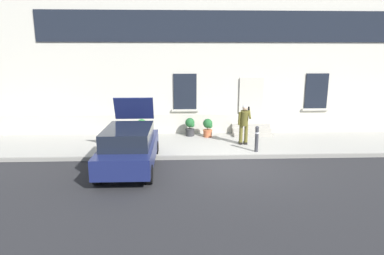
# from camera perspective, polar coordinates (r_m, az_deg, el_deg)

# --- Properties ---
(ground_plane) EXTENTS (80.00, 80.00, 0.00)m
(ground_plane) POSITION_cam_1_polar(r_m,az_deg,el_deg) (11.62, 7.44, -6.96)
(ground_plane) COLOR #232326
(sidewalk) EXTENTS (24.00, 3.60, 0.15)m
(sidewalk) POSITION_cam_1_polar(r_m,az_deg,el_deg) (14.24, 5.56, -2.92)
(sidewalk) COLOR #99968E
(sidewalk) RESTS_ON ground
(curb_edge) EXTENTS (24.00, 0.12, 0.15)m
(curb_edge) POSITION_cam_1_polar(r_m,az_deg,el_deg) (12.48, 6.72, -5.20)
(curb_edge) COLOR gray
(curb_edge) RESTS_ON ground
(building_facade) EXTENTS (24.00, 1.52, 7.50)m
(building_facade) POSITION_cam_1_polar(r_m,az_deg,el_deg) (16.19, 4.64, 12.05)
(building_facade) COLOR beige
(building_facade) RESTS_ON ground
(entrance_stoop) EXTENTS (1.84, 0.96, 0.48)m
(entrance_stoop) POSITION_cam_1_polar(r_m,az_deg,el_deg) (15.82, 10.48, -0.53)
(entrance_stoop) COLOR #9E998E
(entrance_stoop) RESTS_ON sidewalk
(hatchback_car_navy) EXTENTS (1.79, 4.07, 2.34)m
(hatchback_car_navy) POSITION_cam_1_polar(r_m,az_deg,el_deg) (11.34, -11.06, -3.36)
(hatchback_car_navy) COLOR #161E4C
(hatchback_car_navy) RESTS_ON ground
(bollard_near_person) EXTENTS (0.15, 0.15, 1.04)m
(bollard_near_person) POSITION_cam_1_polar(r_m,az_deg,el_deg) (12.91, 11.42, -1.82)
(bollard_near_person) COLOR #333338
(bollard_near_person) RESTS_ON sidewalk
(person_on_phone) EXTENTS (0.51, 0.51, 1.74)m
(person_on_phone) POSITION_cam_1_polar(r_m,az_deg,el_deg) (13.74, 9.23, 1.00)
(person_on_phone) COLOR #514C1E
(person_on_phone) RESTS_ON sidewalk
(planter_cream) EXTENTS (0.44, 0.44, 0.86)m
(planter_cream) POSITION_cam_1_polar(r_m,az_deg,el_deg) (15.15, -8.85, -0.01)
(planter_cream) COLOR beige
(planter_cream) RESTS_ON sidewalk
(planter_charcoal) EXTENTS (0.44, 0.44, 0.86)m
(planter_charcoal) POSITION_cam_1_polar(r_m,az_deg,el_deg) (15.21, -0.35, 0.19)
(planter_charcoal) COLOR #2D2D30
(planter_charcoal) RESTS_ON sidewalk
(planter_terracotta) EXTENTS (0.44, 0.44, 0.86)m
(planter_terracotta) POSITION_cam_1_polar(r_m,az_deg,el_deg) (15.03, 2.83, 0.03)
(planter_terracotta) COLOR #B25B38
(planter_terracotta) RESTS_ON sidewalk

